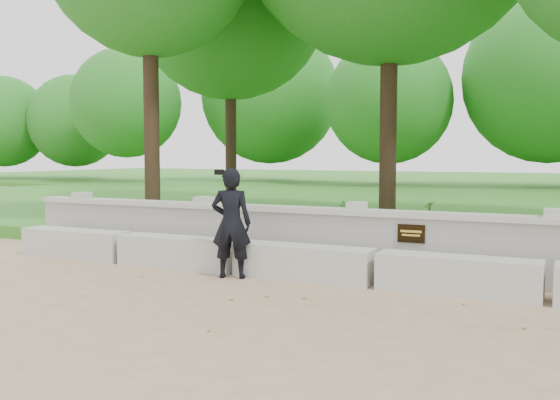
# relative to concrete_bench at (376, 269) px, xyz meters

# --- Properties ---
(ground) EXTENTS (80.00, 80.00, 0.00)m
(ground) POSITION_rel_concrete_bench_xyz_m (-0.00, -1.90, -0.22)
(ground) COLOR tan
(ground) RESTS_ON ground
(lawn) EXTENTS (40.00, 22.00, 0.25)m
(lawn) POSITION_rel_concrete_bench_xyz_m (-0.00, 12.10, -0.10)
(lawn) COLOR #267020
(lawn) RESTS_ON ground
(concrete_bench) EXTENTS (11.90, 0.45, 0.45)m
(concrete_bench) POSITION_rel_concrete_bench_xyz_m (0.00, 0.00, 0.00)
(concrete_bench) COLOR #B6B4AC
(concrete_bench) RESTS_ON ground
(parapet_wall) EXTENTS (12.50, 0.35, 0.90)m
(parapet_wall) POSITION_rel_concrete_bench_xyz_m (0.00, 0.70, 0.24)
(parapet_wall) COLOR #ABA9A2
(parapet_wall) RESTS_ON ground
(man_main) EXTENTS (0.62, 0.58, 1.48)m
(man_main) POSITION_rel_concrete_bench_xyz_m (-1.90, -0.33, 0.51)
(man_main) COLOR black
(man_main) RESTS_ON ground
(shrub_a) EXTENTS (0.32, 0.37, 0.59)m
(shrub_a) POSITION_rel_concrete_bench_xyz_m (-1.47, 2.95, 0.32)
(shrub_a) COLOR #3F7D2A
(shrub_a) RESTS_ON lawn
(shrub_d) EXTENTS (0.37, 0.38, 0.51)m
(shrub_d) POSITION_rel_concrete_bench_xyz_m (-0.36, 4.55, 0.28)
(shrub_d) COLOR #3F7D2A
(shrub_d) RESTS_ON lawn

